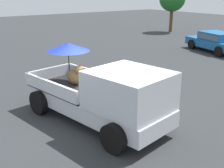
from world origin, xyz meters
TOP-DOWN VIEW (x-y plane):
  - ground_plane at (0.00, 0.00)m, footprint 80.00×80.00m
  - pickup_truck_main at (0.38, 0.08)m, footprint 5.29×2.92m
  - parked_sedan_near at (-4.22, 12.42)m, footprint 4.59×2.73m

SIDE VIEW (x-z plane):
  - ground_plane at x=0.00m, z-range 0.00..0.00m
  - parked_sedan_near at x=-4.22m, z-range 0.08..1.41m
  - pickup_truck_main at x=0.38m, z-range -0.16..2.14m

